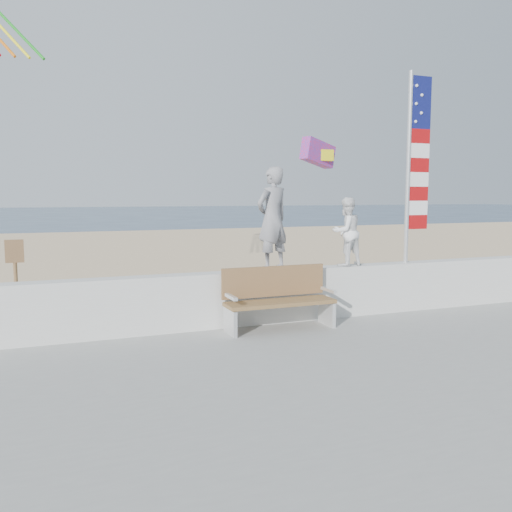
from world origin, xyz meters
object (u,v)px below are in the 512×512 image
object	(u,v)px
bench	(278,297)
flag	(414,160)
adult	(272,219)
child	(346,232)

from	to	relation	value
bench	flag	size ratio (longest dim) A/B	0.51
bench	flag	xyz separation A→B (m)	(2.94, 0.45, 2.30)
flag	adult	bearing A→B (deg)	179.99
adult	flag	distance (m)	3.03
adult	bench	world-z (taller)	adult
child	flag	world-z (taller)	flag
adult	flag	world-z (taller)	flag
child	flag	size ratio (longest dim) A/B	0.35
child	bench	xyz separation A→B (m)	(-1.52, -0.45, -1.00)
adult	flag	bearing A→B (deg)	159.81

